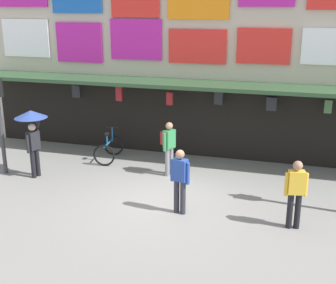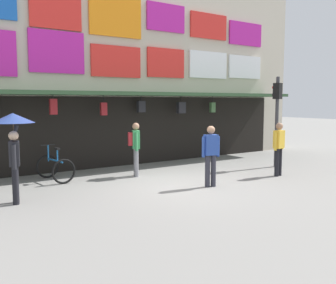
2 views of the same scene
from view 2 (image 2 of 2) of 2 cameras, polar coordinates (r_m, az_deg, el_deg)
ground_plane at (r=10.72m, az=2.12°, el=-6.56°), size 80.00×80.00×0.00m
shopfront at (r=14.48m, az=-8.83°, el=12.44°), size 18.00×2.60×8.00m
traffic_light_far at (r=14.16m, az=15.88°, el=5.03°), size 0.34×0.35×3.20m
bicycle_parked at (r=11.80m, az=-16.42°, el=-3.68°), size 0.85×1.24×1.05m
pedestrian_in_red at (r=12.48m, az=16.14°, el=-0.58°), size 0.52×0.29×1.68m
pedestrian_with_umbrella at (r=9.33m, az=-22.01°, el=1.32°), size 0.96×0.96×2.08m
pedestrian_in_purple at (r=10.54m, az=6.37°, el=-1.57°), size 0.52×0.30×1.68m
pedestrian_in_white at (r=11.97m, az=-4.91°, el=-0.47°), size 0.45×0.49×1.68m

